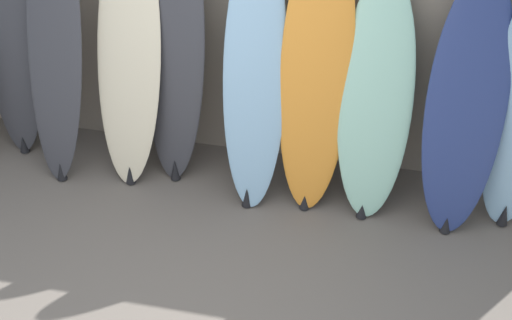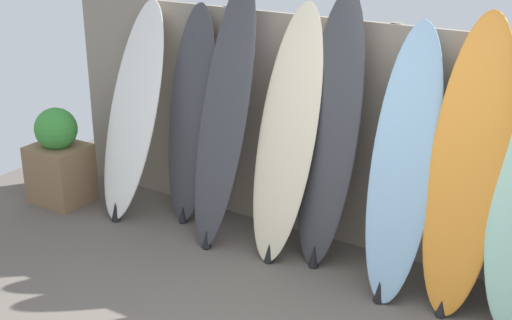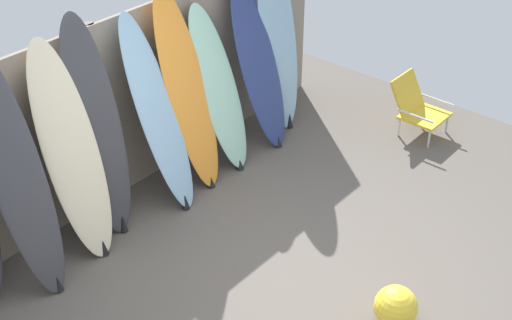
# 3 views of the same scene
# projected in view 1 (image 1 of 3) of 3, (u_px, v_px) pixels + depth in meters

# --- Properties ---
(fence_back) EXTENTS (6.08, 0.11, 1.80)m
(fence_back) POSITION_uv_depth(u_px,v_px,m) (228.00, 50.00, 5.37)
(fence_back) COLOR gray
(fence_back) RESTS_ON ground
(surfboard_charcoal_1) EXTENTS (0.54, 0.44, 1.84)m
(surfboard_charcoal_1) POSITION_uv_depth(u_px,v_px,m) (12.00, 44.00, 5.42)
(surfboard_charcoal_1) COLOR #38383D
(surfboard_charcoal_1) RESTS_ON ground
(surfboard_charcoal_2) EXTENTS (0.48, 0.67, 2.10)m
(surfboard_charcoal_2) POSITION_uv_depth(u_px,v_px,m) (54.00, 46.00, 5.14)
(surfboard_charcoal_2) COLOR #38383D
(surfboard_charcoal_2) RESTS_ON ground
(surfboard_cream_3) EXTENTS (0.54, 0.62, 1.93)m
(surfboard_cream_3) POSITION_uv_depth(u_px,v_px,m) (129.00, 60.00, 5.14)
(surfboard_cream_3) COLOR beige
(surfboard_cream_3) RESTS_ON ground
(surfboard_charcoal_4) EXTENTS (0.52, 0.50, 2.05)m
(surfboard_charcoal_4) POSITION_uv_depth(u_px,v_px,m) (174.00, 54.00, 5.10)
(surfboard_charcoal_4) COLOR #38383D
(surfboard_charcoal_4) RESTS_ON ground
(surfboard_skyblue_5) EXTENTS (0.52, 0.73, 1.88)m
(surfboard_skyblue_5) POSITION_uv_depth(u_px,v_px,m) (255.00, 80.00, 4.98)
(surfboard_skyblue_5) COLOR #8CB7D6
(surfboard_skyblue_5) RESTS_ON ground
(surfboard_orange_6) EXTENTS (0.54, 0.65, 1.99)m
(surfboard_orange_6) POSITION_uv_depth(u_px,v_px,m) (316.00, 76.00, 4.90)
(surfboard_orange_6) COLOR orange
(surfboard_orange_6) RESTS_ON ground
(surfboard_seafoam_7) EXTENTS (0.58, 0.68, 1.71)m
(surfboard_seafoam_7) POSITION_uv_depth(u_px,v_px,m) (376.00, 101.00, 4.91)
(surfboard_seafoam_7) COLOR #9ED6BC
(surfboard_seafoam_7) RESTS_ON ground
(surfboard_navy_8) EXTENTS (0.55, 0.68, 1.78)m
(surfboard_navy_8) POSITION_uv_depth(u_px,v_px,m) (466.00, 108.00, 4.78)
(surfboard_navy_8) COLOR navy
(surfboard_navy_8) RESTS_ON ground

